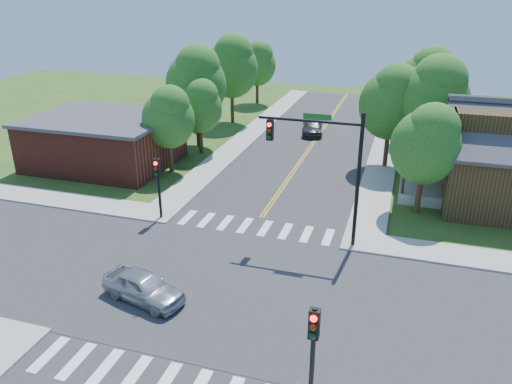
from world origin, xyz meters
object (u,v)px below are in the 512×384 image
(signal_mast_ne, at_px, (326,157))
(signal_pole_se, at_px, (313,339))
(car_silver, at_px, (143,287))
(car_dgrey, at_px, (312,127))
(signal_pole_nw, at_px, (158,177))

(signal_mast_ne, distance_m, signal_pole_se, 11.55)
(signal_pole_se, bearing_deg, car_silver, 155.92)
(signal_mast_ne, height_order, signal_pole_se, signal_mast_ne)
(signal_pole_se, height_order, car_dgrey, signal_pole_se)
(signal_pole_nw, distance_m, car_dgrey, 21.19)
(car_dgrey, bearing_deg, signal_pole_nw, -114.29)
(car_silver, relative_size, car_dgrey, 0.89)
(signal_pole_se, relative_size, signal_pole_nw, 1.00)
(signal_pole_nw, bearing_deg, car_dgrey, 76.48)
(car_dgrey, bearing_deg, signal_pole_se, -89.58)
(signal_pole_se, xyz_separation_m, signal_pole_nw, (-11.20, 11.20, 0.00))
(signal_mast_ne, relative_size, car_dgrey, 1.53)
(signal_pole_se, xyz_separation_m, car_silver, (-8.12, 3.63, -2.00))
(signal_pole_se, height_order, car_silver, signal_pole_se)
(signal_mast_ne, relative_size, signal_pole_nw, 1.89)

